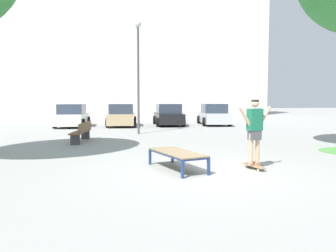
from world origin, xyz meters
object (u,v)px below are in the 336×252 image
object	(u,v)px
skater	(255,128)
car_tan	(122,116)
skateboard	(254,166)
skate_box	(177,153)
light_post	(138,60)
car_white	(72,116)
car_silver	(214,115)
car_black	(168,115)
park_bench	(82,131)

from	to	relation	value
skater	car_tan	world-z (taller)	skater
skater	skateboard	bearing A→B (deg)	-76.52
skate_box	skateboard	xyz separation A→B (m)	(1.97, -0.25, -0.34)
light_post	skate_box	bearing A→B (deg)	-87.77
skateboard	light_post	world-z (taller)	light_post
light_post	car_tan	bearing A→B (deg)	98.17
car_white	car_silver	bearing A→B (deg)	1.02
car_tan	skate_box	bearing A→B (deg)	-85.56
skateboard	light_post	distance (m)	10.43
car_silver	car_black	bearing A→B (deg)	178.30
skate_box	car_tan	size ratio (longest dim) A/B	0.47
car_black	skateboard	bearing A→B (deg)	-90.52
skateboard	car_tan	world-z (taller)	car_tan
skate_box	light_post	distance (m)	9.82
skateboard	car_silver	distance (m)	15.34
skater	light_post	distance (m)	10.11
park_bench	light_post	world-z (taller)	light_post
car_silver	light_post	distance (m)	8.52
car_black	car_silver	world-z (taller)	same
skate_box	park_bench	world-z (taller)	park_bench
skateboard	car_silver	bearing A→B (deg)	77.29
skate_box	car_white	world-z (taller)	car_white
light_post	car_black	bearing A→B (deg)	66.26
car_white	park_bench	xyz separation A→B (m)	(1.40, -8.28, -0.24)
skateboard	park_bench	size ratio (longest dim) A/B	0.34
skate_box	car_white	xyz separation A→B (m)	(-4.37, 14.53, 0.28)
skateboard	car_white	world-z (taller)	car_white
skateboard	car_black	xyz separation A→B (m)	(0.14, 15.05, 0.61)
skateboard	park_bench	xyz separation A→B (m)	(-4.94, 6.50, 0.37)
car_silver	park_bench	distance (m)	11.85
car_black	car_white	bearing A→B (deg)	-177.63
car_tan	skateboard	bearing A→B (deg)	-78.20
car_silver	skateboard	bearing A→B (deg)	-102.71
park_bench	car_black	bearing A→B (deg)	59.31
car_black	car_tan	bearing A→B (deg)	-176.69
skateboard	light_post	xyz separation A→B (m)	(-2.33, 9.45, 3.75)
skate_box	car_tan	world-z (taller)	car_tan
car_white	car_black	bearing A→B (deg)	2.37
car_black	car_silver	bearing A→B (deg)	-1.70
car_tan	car_white	bearing A→B (deg)	-178.56
skate_box	car_tan	distance (m)	14.66
skateboard	car_white	size ratio (longest dim) A/B	0.19
car_white	skate_box	bearing A→B (deg)	-73.25
skater	car_tan	bearing A→B (deg)	101.80
park_bench	skate_box	bearing A→B (deg)	-64.62
light_post	skateboard	bearing A→B (deg)	-76.17
car_white	car_tan	world-z (taller)	same
car_black	park_bench	distance (m)	9.94
skateboard	car_black	world-z (taller)	car_black
skateboard	car_black	size ratio (longest dim) A/B	0.19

